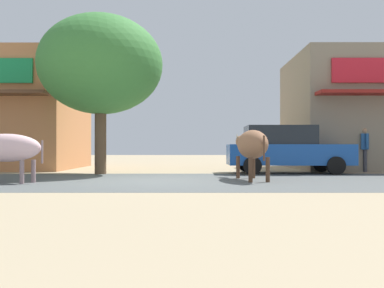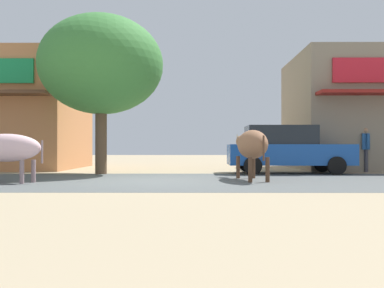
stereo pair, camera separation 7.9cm
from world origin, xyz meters
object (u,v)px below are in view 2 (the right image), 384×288
object	(u,v)px
cow_near_brown	(3,148)
pedestrian_by_shop	(365,146)
roadside_tree	(101,65)
parked_hatchback_car	(286,149)
cow_far_dark	(251,145)

from	to	relation	value
cow_near_brown	pedestrian_by_shop	xyz separation A→B (m)	(11.14, 4.96, 0.07)
roadside_tree	cow_near_brown	distance (m)	4.89
roadside_tree	pedestrian_by_shop	world-z (taller)	roadside_tree
cow_near_brown	pedestrian_by_shop	world-z (taller)	pedestrian_by_shop
parked_hatchback_car	cow_far_dark	size ratio (longest dim) A/B	1.47
cow_near_brown	cow_far_dark	xyz separation A→B (m)	(6.46, 0.86, 0.09)
roadside_tree	pedestrian_by_shop	size ratio (longest dim) A/B	3.30
roadside_tree	cow_near_brown	bearing A→B (deg)	-115.83
roadside_tree	cow_near_brown	size ratio (longest dim) A/B	2.03
cow_far_dark	roadside_tree	bearing A→B (deg)	149.65
cow_far_dark	pedestrian_by_shop	xyz separation A→B (m)	(4.68, 4.10, -0.02)
roadside_tree	cow_far_dark	world-z (taller)	roadside_tree
roadside_tree	parked_hatchback_car	world-z (taller)	roadside_tree
parked_hatchback_car	cow_near_brown	size ratio (longest dim) A/B	1.59
cow_near_brown	roadside_tree	bearing A→B (deg)	64.17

